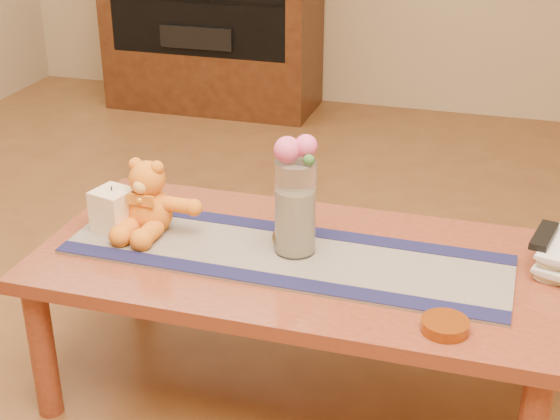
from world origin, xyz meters
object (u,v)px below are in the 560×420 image
(pillar_candle, at_px, (114,210))
(amber_dish, at_px, (445,326))
(book_bottom, at_px, (541,259))
(glass_vase, at_px, (295,208))
(bronze_ball, at_px, (283,237))
(teddy_bear, at_px, (149,197))
(tv_remote, at_px, (544,236))

(pillar_candle, bearing_deg, amber_dish, -14.02)
(pillar_candle, distance_m, amber_dish, 0.99)
(pillar_candle, bearing_deg, book_bottom, 7.74)
(pillar_candle, distance_m, glass_vase, 0.53)
(amber_dish, bearing_deg, pillar_candle, 165.98)
(book_bottom, bearing_deg, bronze_ball, -159.84)
(pillar_candle, bearing_deg, bronze_ball, 3.32)
(bronze_ball, relative_size, amber_dish, 0.57)
(teddy_bear, xyz_separation_m, bronze_ball, (0.39, -0.00, -0.07))
(teddy_bear, relative_size, bronze_ball, 4.73)
(glass_vase, height_order, tv_remote, glass_vase)
(pillar_candle, distance_m, tv_remote, 1.18)
(amber_dish, bearing_deg, book_bottom, 62.21)
(teddy_bear, xyz_separation_m, book_bottom, (1.07, 0.13, -0.10))
(book_bottom, xyz_separation_m, tv_remote, (-0.00, -0.01, 0.07))
(bronze_ball, xyz_separation_m, amber_dish, (0.47, -0.27, -0.03))
(teddy_bear, distance_m, bronze_ball, 0.40)
(glass_vase, distance_m, book_bottom, 0.67)
(bronze_ball, xyz_separation_m, tv_remote, (0.67, 0.12, 0.05))
(bronze_ball, height_order, tv_remote, tv_remote)
(teddy_bear, relative_size, amber_dish, 2.68)
(teddy_bear, xyz_separation_m, amber_dish, (0.86, -0.27, -0.09))
(bronze_ball, bearing_deg, teddy_bear, 179.54)
(pillar_candle, height_order, glass_vase, glass_vase)
(tv_remote, bearing_deg, book_bottom, 90.00)
(pillar_candle, relative_size, tv_remote, 0.75)
(glass_vase, bearing_deg, tv_remote, 11.41)
(glass_vase, bearing_deg, pillar_candle, -177.80)
(glass_vase, distance_m, amber_dish, 0.52)
(teddy_bear, xyz_separation_m, tv_remote, (1.07, 0.12, -0.02))
(teddy_bear, height_order, tv_remote, teddy_bear)
(teddy_bear, relative_size, book_bottom, 1.34)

